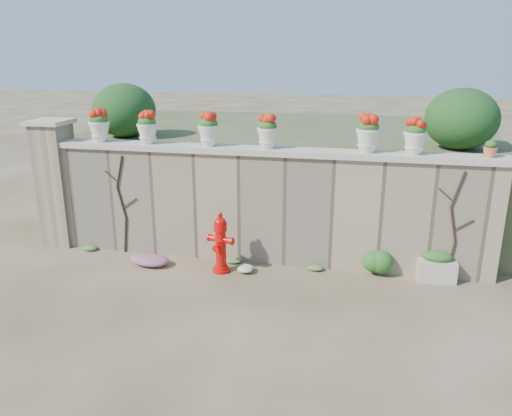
% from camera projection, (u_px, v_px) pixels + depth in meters
% --- Properties ---
extents(ground, '(80.00, 80.00, 0.00)m').
position_uv_depth(ground, '(240.00, 305.00, 7.65)').
color(ground, '#483D24').
rests_on(ground, ground).
extents(stone_wall, '(8.00, 0.40, 2.00)m').
position_uv_depth(stone_wall, '(264.00, 208.00, 9.03)').
color(stone_wall, gray).
rests_on(stone_wall, ground).
extents(wall_cap, '(8.10, 0.52, 0.10)m').
position_uv_depth(wall_cap, '(264.00, 151.00, 8.72)').
color(wall_cap, beige).
rests_on(wall_cap, stone_wall).
extents(gate_pillar, '(0.72, 0.72, 2.48)m').
position_uv_depth(gate_pillar, '(57.00, 182.00, 9.79)').
color(gate_pillar, gray).
rests_on(gate_pillar, ground).
extents(raised_fill, '(9.00, 6.00, 2.00)m').
position_uv_depth(raised_fill, '(290.00, 170.00, 12.01)').
color(raised_fill, '#384C23').
rests_on(raised_fill, ground).
extents(back_shrub_left, '(1.30, 1.30, 1.10)m').
position_uv_depth(back_shrub_left, '(124.00, 110.00, 10.33)').
color(back_shrub_left, '#143814').
rests_on(back_shrub_left, raised_fill).
extents(back_shrub_right, '(1.30, 1.30, 1.10)m').
position_uv_depth(back_shrub_right, '(462.00, 119.00, 9.00)').
color(back_shrub_right, '#143814').
rests_on(back_shrub_right, raised_fill).
extents(vine_left, '(0.60, 0.04, 1.91)m').
position_uv_depth(vine_left, '(122.00, 203.00, 9.37)').
color(vine_left, black).
rests_on(vine_left, ground).
extents(vine_right, '(0.60, 0.04, 1.91)m').
position_uv_depth(vine_right, '(454.00, 225.00, 8.17)').
color(vine_right, black).
rests_on(vine_right, ground).
extents(fire_hydrant, '(0.47, 0.34, 1.09)m').
position_uv_depth(fire_hydrant, '(221.00, 242.00, 8.64)').
color(fire_hydrant, red).
rests_on(fire_hydrant, ground).
extents(planter_box, '(0.64, 0.39, 0.52)m').
position_uv_depth(planter_box, '(436.00, 267.00, 8.41)').
color(planter_box, beige).
rests_on(planter_box, ground).
extents(green_shrub, '(0.60, 0.54, 0.57)m').
position_uv_depth(green_shrub, '(378.00, 260.00, 8.56)').
color(green_shrub, '#1E5119').
rests_on(green_shrub, ground).
extents(magenta_clump, '(0.83, 0.56, 0.22)m').
position_uv_depth(magenta_clump, '(146.00, 258.00, 9.12)').
color(magenta_clump, '#CE299B').
rests_on(magenta_clump, ground).
extents(white_flowers, '(0.48, 0.39, 0.17)m').
position_uv_depth(white_flowers, '(241.00, 267.00, 8.76)').
color(white_flowers, white).
rests_on(white_flowers, ground).
extents(urn_pot_0, '(0.39, 0.39, 0.61)m').
position_uv_depth(urn_pot_0, '(99.00, 126.00, 9.24)').
color(urn_pot_0, beige).
rests_on(urn_pot_0, wall_cap).
extents(urn_pot_1, '(0.37, 0.37, 0.59)m').
position_uv_depth(urn_pot_1, '(147.00, 128.00, 9.05)').
color(urn_pot_1, beige).
rests_on(urn_pot_1, wall_cap).
extents(urn_pot_2, '(0.38, 0.38, 0.59)m').
position_uv_depth(urn_pot_2, '(209.00, 130.00, 8.82)').
color(urn_pot_2, beige).
rests_on(urn_pot_2, wall_cap).
extents(urn_pot_3, '(0.37, 0.37, 0.58)m').
position_uv_depth(urn_pot_3, '(268.00, 132.00, 8.60)').
color(urn_pot_3, beige).
rests_on(urn_pot_3, wall_cap).
extents(urn_pot_4, '(0.40, 0.40, 0.63)m').
position_uv_depth(urn_pot_4, '(368.00, 134.00, 8.25)').
color(urn_pot_4, beige).
rests_on(urn_pot_4, wall_cap).
extents(urn_pot_5, '(0.37, 0.37, 0.59)m').
position_uv_depth(urn_pot_5, '(415.00, 137.00, 8.10)').
color(urn_pot_5, beige).
rests_on(urn_pot_5, wall_cap).
extents(terracotta_pot, '(0.22, 0.22, 0.26)m').
position_uv_depth(terracotta_pot, '(490.00, 150.00, 7.92)').
color(terracotta_pot, '#C76B3D').
rests_on(terracotta_pot, wall_cap).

